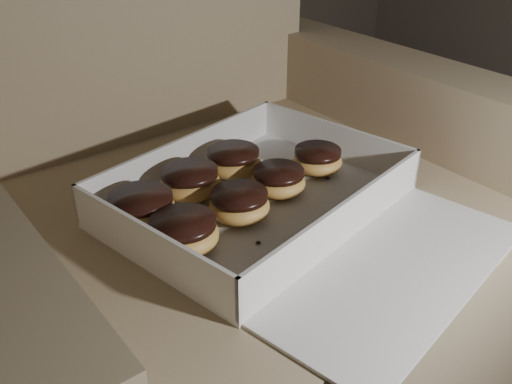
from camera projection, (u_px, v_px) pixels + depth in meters
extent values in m
cube|color=#887656|center=(235.00, 296.00, 1.04)|extent=(0.75, 0.75, 0.44)
cube|color=#887656|center=(389.00, 193.00, 1.22)|extent=(0.13, 0.75, 0.59)
cube|color=silver|center=(256.00, 205.00, 0.89)|extent=(0.48, 0.40, 0.01)
cube|color=silver|center=(185.00, 155.00, 0.96)|extent=(0.42, 0.09, 0.06)
cube|color=silver|center=(343.00, 222.00, 0.78)|extent=(0.42, 0.09, 0.06)
cube|color=silver|center=(148.00, 246.00, 0.73)|extent=(0.07, 0.32, 0.06)
cube|color=silver|center=(334.00, 141.00, 1.01)|extent=(0.07, 0.32, 0.06)
cube|color=#C44E71|center=(336.00, 140.00, 1.01)|extent=(0.06, 0.31, 0.05)
cube|color=silver|center=(400.00, 272.00, 0.75)|extent=(0.45, 0.26, 0.01)
ellipsoid|color=#E1B24E|center=(317.00, 161.00, 0.97)|extent=(0.08, 0.08, 0.04)
cylinder|color=black|center=(318.00, 152.00, 0.96)|extent=(0.08, 0.08, 0.01)
ellipsoid|color=#E1B24E|center=(279.00, 182.00, 0.90)|extent=(0.09, 0.09, 0.04)
cylinder|color=black|center=(279.00, 172.00, 0.89)|extent=(0.08, 0.08, 0.01)
ellipsoid|color=#E1B24E|center=(233.00, 163.00, 0.96)|extent=(0.09, 0.09, 0.04)
cylinder|color=black|center=(233.00, 152.00, 0.95)|extent=(0.09, 0.09, 0.01)
ellipsoid|color=#E1B24E|center=(239.00, 206.00, 0.84)|extent=(0.09, 0.09, 0.04)
cylinder|color=black|center=(239.00, 195.00, 0.83)|extent=(0.08, 0.08, 0.01)
ellipsoid|color=#E1B24E|center=(142.00, 211.00, 0.82)|extent=(0.10, 0.10, 0.05)
cylinder|color=black|center=(140.00, 198.00, 0.81)|extent=(0.09, 0.09, 0.01)
ellipsoid|color=#E1B24E|center=(190.00, 184.00, 0.89)|extent=(0.10, 0.10, 0.05)
cylinder|color=black|center=(189.00, 172.00, 0.88)|extent=(0.09, 0.09, 0.01)
ellipsoid|color=#E1B24E|center=(183.00, 235.00, 0.77)|extent=(0.10, 0.10, 0.05)
cylinder|color=black|center=(182.00, 223.00, 0.76)|extent=(0.09, 0.09, 0.01)
ellipsoid|color=black|center=(256.00, 297.00, 0.69)|extent=(0.01, 0.01, 0.00)
ellipsoid|color=black|center=(258.00, 243.00, 0.79)|extent=(0.01, 0.01, 0.00)
ellipsoid|color=black|center=(328.00, 178.00, 0.95)|extent=(0.01, 0.01, 0.00)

